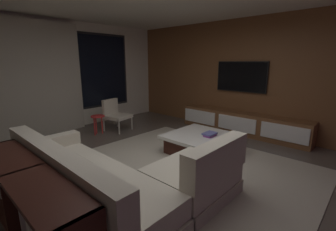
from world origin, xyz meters
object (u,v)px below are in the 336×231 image
Objects in this scene: coffee_table at (201,143)px; media_console at (242,124)px; mounted_tv at (241,77)px; console_table_behind_couch at (28,201)px; book_stack_on_coffee_table at (210,134)px; accent_chair_near_window at (115,113)px; side_stool at (98,119)px; sectional_couch at (117,182)px.

coffee_table is 0.37× the size of media_console.
mounted_tv is 0.60× the size of console_table_behind_couch.
book_stack_on_coffee_table is 0.21× the size of mounted_tv.
accent_chair_near_window reaches higher than media_console.
accent_chair_near_window is at bearing 131.25° from mounted_tv.
side_stool is 0.22× the size of console_table_behind_couch.
sectional_couch reaches higher than book_stack_on_coffee_table.
accent_chair_near_window is at bearing 2.45° from side_stool.
side_stool is (-0.70, 2.47, 0.19)m from coffee_table.
accent_chair_near_window reaches higher than coffee_table.
media_console is at bearing -132.45° from mounted_tv.
console_table_behind_couch is (-2.99, 0.11, 0.02)m from book_stack_on_coffee_table.
side_stool is at bearing 106.02° from book_stack_on_coffee_table.
book_stack_on_coffee_table is at bearing -73.98° from side_stool.
mounted_tv reaches higher than accent_chair_near_window.
book_stack_on_coffee_table is at bearing -175.97° from media_console.
side_stool is (-0.51, -0.02, -0.06)m from accent_chair_near_window.
book_stack_on_coffee_table is at bearing -2.11° from console_table_behind_couch.
coffee_table is 2.19m from mounted_tv.
book_stack_on_coffee_table reaches higher than coffee_table.
sectional_couch is 3.23m from accent_chair_near_window.
coffee_table is 1.67m from media_console.
console_table_behind_couch reaches higher than book_stack_on_coffee_table.
mounted_tv is (0.18, 0.20, 1.10)m from media_console.
accent_chair_near_window is at bearing 42.77° from console_table_behind_couch.
sectional_couch is 2.03m from coffee_table.
media_console is at bearing -1.49° from coffee_table.
accent_chair_near_window reaches higher than book_stack_on_coffee_table.
sectional_couch is 2.08m from book_stack_on_coffee_table.
sectional_couch is at bearing -8.16° from console_table_behind_couch.
console_table_behind_couch is (-4.79, -0.20, -0.94)m from mounted_tv.
side_stool is at bearing 63.45° from sectional_couch.
mounted_tv reaches higher than coffee_table.
accent_chair_near_window reaches higher than console_table_behind_couch.
book_stack_on_coffee_table is 2.66m from accent_chair_near_window.
media_console is at bearing 4.03° from book_stack_on_coffee_table.
console_table_behind_couch reaches higher than media_console.
accent_chair_near_window is (-0.20, 2.49, 0.25)m from coffee_table.
mounted_tv reaches higher than console_table_behind_couch.
side_stool is 3.58m from mounted_tv.
coffee_table is at bearing 5.03° from sectional_couch.
console_table_behind_couch is (-2.23, -2.51, 0.03)m from side_stool.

